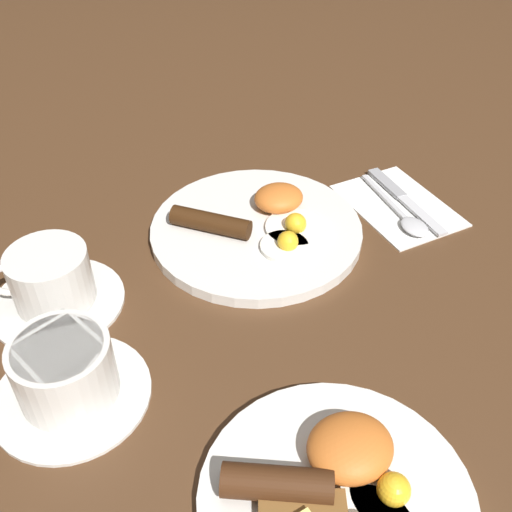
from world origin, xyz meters
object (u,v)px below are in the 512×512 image
object	(u,v)px
breakfast_plate_far	(336,494)
spoon	(407,219)
breakfast_plate_near	(258,227)
teacup_far	(66,374)
teacup_near	(52,283)
knife	(401,196)

from	to	relation	value
breakfast_plate_far	spoon	distance (m)	0.42
breakfast_plate_near	breakfast_plate_far	world-z (taller)	breakfast_plate_far
breakfast_plate_near	teacup_far	distance (m)	0.33
teacup_near	spoon	xyz separation A→B (m)	(-0.47, 0.03, -0.02)
breakfast_plate_near	spoon	distance (m)	0.20
teacup_near	spoon	distance (m)	0.47
breakfast_plate_near	teacup_near	distance (m)	0.27
breakfast_plate_near	teacup_far	bearing A→B (deg)	31.25
knife	breakfast_plate_near	bearing A→B (deg)	-92.69
breakfast_plate_near	breakfast_plate_far	xyz separation A→B (m)	(0.09, 0.37, 0.00)
breakfast_plate_near	teacup_near	xyz separation A→B (m)	(0.27, 0.03, 0.02)
teacup_far	knife	bearing A→B (deg)	-162.26
breakfast_plate_near	teacup_far	xyz separation A→B (m)	(0.28, 0.17, 0.02)
knife	breakfast_plate_far	bearing A→B (deg)	-40.93
teacup_near	breakfast_plate_near	bearing A→B (deg)	-174.06
teacup_far	spoon	world-z (taller)	teacup_far
breakfast_plate_near	spoon	size ratio (longest dim) A/B	1.69
breakfast_plate_far	teacup_near	xyz separation A→B (m)	(0.18, -0.34, 0.02)
breakfast_plate_far	teacup_far	distance (m)	0.28
breakfast_plate_near	teacup_near	size ratio (longest dim) A/B	1.82
spoon	breakfast_plate_near	bearing A→B (deg)	-105.23
breakfast_plate_far	teacup_near	world-z (taller)	teacup_near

